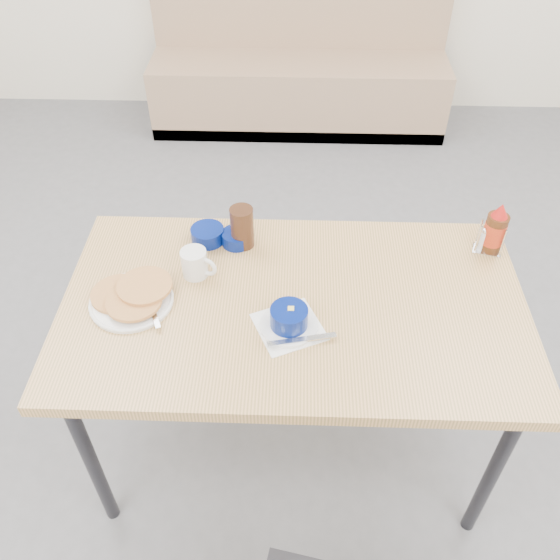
{
  "coord_description": "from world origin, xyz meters",
  "views": [
    {
      "loc": [
        -0.0,
        -0.99,
        2.04
      ],
      "look_at": [
        -0.04,
        0.28,
        0.82
      ],
      "focal_mm": 38.0,
      "sensor_mm": 36.0,
      "label": 1
    }
  ],
  "objects_px": {
    "pancake_plate": "(132,297)",
    "syrup_bottle": "(495,231)",
    "amber_tumbler": "(242,227)",
    "condiment_caddy": "(489,242)",
    "grits_setting": "(289,320)",
    "butter_bowl": "(208,235)",
    "booth_bench": "(299,69)",
    "creamer_bowl": "(237,238)",
    "coffee_mug": "(196,263)",
    "dining_table": "(294,316)"
  },
  "relations": [
    {
      "from": "butter_bowl",
      "to": "amber_tumbler",
      "type": "bearing_deg",
      "value": -7.45
    },
    {
      "from": "booth_bench",
      "to": "pancake_plate",
      "type": "height_order",
      "value": "booth_bench"
    },
    {
      "from": "condiment_caddy",
      "to": "coffee_mug",
      "type": "bearing_deg",
      "value": -157.22
    },
    {
      "from": "condiment_caddy",
      "to": "grits_setting",
      "type": "bearing_deg",
      "value": -136.77
    },
    {
      "from": "pancake_plate",
      "to": "coffee_mug",
      "type": "relative_size",
      "value": 2.15
    },
    {
      "from": "pancake_plate",
      "to": "grits_setting",
      "type": "xyz_separation_m",
      "value": [
        0.47,
        -0.09,
        0.01
      ]
    },
    {
      "from": "pancake_plate",
      "to": "condiment_caddy",
      "type": "xyz_separation_m",
      "value": [
        1.12,
        0.27,
        0.02
      ]
    },
    {
      "from": "grits_setting",
      "to": "butter_bowl",
      "type": "relative_size",
      "value": 2.29
    },
    {
      "from": "booth_bench",
      "to": "coffee_mug",
      "type": "distance_m",
      "value": 2.48
    },
    {
      "from": "pancake_plate",
      "to": "butter_bowl",
      "type": "bearing_deg",
      "value": 56.8
    },
    {
      "from": "pancake_plate",
      "to": "condiment_caddy",
      "type": "relative_size",
      "value": 2.31
    },
    {
      "from": "butter_bowl",
      "to": "syrup_bottle",
      "type": "relative_size",
      "value": 0.6
    },
    {
      "from": "booth_bench",
      "to": "grits_setting",
      "type": "xyz_separation_m",
      "value": [
        -0.01,
        -2.64,
        0.44
      ]
    },
    {
      "from": "grits_setting",
      "to": "amber_tumbler",
      "type": "xyz_separation_m",
      "value": [
        -0.16,
        0.37,
        0.04
      ]
    },
    {
      "from": "coffee_mug",
      "to": "butter_bowl",
      "type": "distance_m",
      "value": 0.17
    },
    {
      "from": "coffee_mug",
      "to": "condiment_caddy",
      "type": "height_order",
      "value": "condiment_caddy"
    },
    {
      "from": "grits_setting",
      "to": "condiment_caddy",
      "type": "relative_size",
      "value": 2.35
    },
    {
      "from": "condiment_caddy",
      "to": "booth_bench",
      "type": "bearing_deg",
      "value": 119.51
    },
    {
      "from": "creamer_bowl",
      "to": "butter_bowl",
      "type": "bearing_deg",
      "value": 173.43
    },
    {
      "from": "grits_setting",
      "to": "creamer_bowl",
      "type": "relative_size",
      "value": 2.55
    },
    {
      "from": "coffee_mug",
      "to": "pancake_plate",
      "type": "bearing_deg",
      "value": -144.43
    },
    {
      "from": "grits_setting",
      "to": "condiment_caddy",
      "type": "distance_m",
      "value": 0.74
    },
    {
      "from": "butter_bowl",
      "to": "coffee_mug",
      "type": "bearing_deg",
      "value": -95.26
    },
    {
      "from": "dining_table",
      "to": "pancake_plate",
      "type": "distance_m",
      "value": 0.49
    },
    {
      "from": "amber_tumbler",
      "to": "butter_bowl",
      "type": "bearing_deg",
      "value": 172.55
    },
    {
      "from": "butter_bowl",
      "to": "syrup_bottle",
      "type": "bearing_deg",
      "value": -0.89
    },
    {
      "from": "booth_bench",
      "to": "amber_tumbler",
      "type": "xyz_separation_m",
      "value": [
        -0.17,
        -2.27,
        0.48
      ]
    },
    {
      "from": "condiment_caddy",
      "to": "syrup_bottle",
      "type": "xyz_separation_m",
      "value": [
        0.01,
        0.01,
        0.04
      ]
    },
    {
      "from": "butter_bowl",
      "to": "amber_tumbler",
      "type": "xyz_separation_m",
      "value": [
        0.12,
        -0.02,
        0.05
      ]
    },
    {
      "from": "amber_tumbler",
      "to": "syrup_bottle",
      "type": "bearing_deg",
      "value": 0.07
    },
    {
      "from": "booth_bench",
      "to": "condiment_caddy",
      "type": "bearing_deg",
      "value": -74.5
    },
    {
      "from": "booth_bench",
      "to": "coffee_mug",
      "type": "height_order",
      "value": "booth_bench"
    },
    {
      "from": "booth_bench",
      "to": "creamer_bowl",
      "type": "relative_size",
      "value": 19.09
    },
    {
      "from": "pancake_plate",
      "to": "coffee_mug",
      "type": "height_order",
      "value": "coffee_mug"
    },
    {
      "from": "creamer_bowl",
      "to": "syrup_bottle",
      "type": "xyz_separation_m",
      "value": [
        0.83,
        -0.0,
        0.06
      ]
    },
    {
      "from": "booth_bench",
      "to": "coffee_mug",
      "type": "xyz_separation_m",
      "value": [
        -0.31,
        -2.42,
        0.46
      ]
    },
    {
      "from": "butter_bowl",
      "to": "amber_tumbler",
      "type": "distance_m",
      "value": 0.13
    },
    {
      "from": "pancake_plate",
      "to": "syrup_bottle",
      "type": "relative_size",
      "value": 1.36
    },
    {
      "from": "booth_bench",
      "to": "syrup_bottle",
      "type": "height_order",
      "value": "booth_bench"
    },
    {
      "from": "syrup_bottle",
      "to": "condiment_caddy",
      "type": "bearing_deg",
      "value": -139.73
    },
    {
      "from": "creamer_bowl",
      "to": "syrup_bottle",
      "type": "bearing_deg",
      "value": -0.22
    },
    {
      "from": "butter_bowl",
      "to": "grits_setting",
      "type": "bearing_deg",
      "value": -53.72
    },
    {
      "from": "pancake_plate",
      "to": "butter_bowl",
      "type": "distance_m",
      "value": 0.35
    },
    {
      "from": "amber_tumbler",
      "to": "condiment_caddy",
      "type": "relative_size",
      "value": 1.33
    },
    {
      "from": "butter_bowl",
      "to": "condiment_caddy",
      "type": "height_order",
      "value": "condiment_caddy"
    },
    {
      "from": "booth_bench",
      "to": "dining_table",
      "type": "distance_m",
      "value": 2.56
    },
    {
      "from": "amber_tumbler",
      "to": "pancake_plate",
      "type": "bearing_deg",
      "value": -138.21
    },
    {
      "from": "pancake_plate",
      "to": "syrup_bottle",
      "type": "xyz_separation_m",
      "value": [
        1.12,
        0.28,
        0.06
      ]
    },
    {
      "from": "grits_setting",
      "to": "syrup_bottle",
      "type": "bearing_deg",
      "value": 29.38
    },
    {
      "from": "grits_setting",
      "to": "syrup_bottle",
      "type": "xyz_separation_m",
      "value": [
        0.65,
        0.37,
        0.05
      ]
    }
  ]
}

